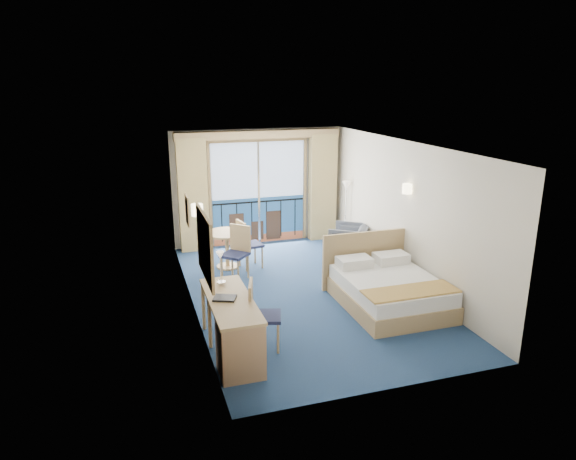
% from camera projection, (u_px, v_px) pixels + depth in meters
% --- Properties ---
extents(floor, '(6.50, 6.50, 0.00)m').
position_uv_depth(floor, '(303.00, 292.00, 9.44)').
color(floor, navy).
rests_on(floor, ground).
extents(room_walls, '(4.04, 6.54, 2.72)m').
position_uv_depth(room_walls, '(304.00, 198.00, 8.94)').
color(room_walls, beige).
rests_on(room_walls, ground).
extents(balcony_door, '(2.36, 0.03, 2.52)m').
position_uv_depth(balcony_door, '(258.00, 196.00, 12.07)').
color(balcony_door, navy).
rests_on(balcony_door, room_walls).
extents(curtain_left, '(0.65, 0.22, 2.55)m').
position_uv_depth(curtain_left, '(193.00, 196.00, 11.45)').
color(curtain_left, tan).
rests_on(curtain_left, room_walls).
extents(curtain_right, '(0.65, 0.22, 2.55)m').
position_uv_depth(curtain_right, '(323.00, 187.00, 12.35)').
color(curtain_right, tan).
rests_on(curtain_right, room_walls).
extents(pelmet, '(3.80, 0.25, 0.18)m').
position_uv_depth(pelmet, '(259.00, 134.00, 11.56)').
color(pelmet, tan).
rests_on(pelmet, room_walls).
extents(mirror, '(0.05, 1.25, 0.95)m').
position_uv_depth(mirror, '(205.00, 246.00, 7.06)').
color(mirror, tan).
rests_on(mirror, room_walls).
extents(wall_print, '(0.04, 0.42, 0.52)m').
position_uv_depth(wall_print, '(188.00, 210.00, 8.83)').
color(wall_print, tan).
rests_on(wall_print, room_walls).
extents(sconce_left, '(0.18, 0.18, 0.18)m').
position_uv_depth(sconce_left, '(197.00, 210.00, 7.81)').
color(sconce_left, '#FEEBB2').
rests_on(sconce_left, room_walls).
extents(sconce_right, '(0.18, 0.18, 0.18)m').
position_uv_depth(sconce_right, '(407.00, 189.00, 9.35)').
color(sconce_right, '#FEEBB2').
rests_on(sconce_right, room_walls).
extents(bed, '(1.69, 2.01, 1.07)m').
position_uv_depth(bed, '(388.00, 289.00, 8.82)').
color(bed, tan).
rests_on(bed, ground).
extents(nightstand, '(0.41, 0.39, 0.54)m').
position_uv_depth(nightstand, '(379.00, 261.00, 10.30)').
color(nightstand, '#A97B59').
rests_on(nightstand, ground).
extents(phone, '(0.19, 0.16, 0.08)m').
position_uv_depth(phone, '(380.00, 247.00, 10.16)').
color(phone, white).
rests_on(phone, nightstand).
extents(armchair, '(1.11, 1.10, 0.73)m').
position_uv_depth(armchair, '(349.00, 241.00, 11.24)').
color(armchair, '#4C525C').
rests_on(armchair, ground).
extents(floor_lamp, '(0.21, 0.21, 1.53)m').
position_uv_depth(floor_lamp, '(346.00, 197.00, 11.87)').
color(floor_lamp, silver).
rests_on(floor_lamp, ground).
extents(desk, '(0.60, 1.75, 0.82)m').
position_uv_depth(desk, '(238.00, 338.00, 6.81)').
color(desk, tan).
rests_on(desk, ground).
extents(desk_chair, '(0.55, 0.55, 1.02)m').
position_uv_depth(desk_chair, '(259.00, 311.00, 7.33)').
color(desk_chair, '#1E2347').
rests_on(desk_chair, ground).
extents(folder, '(0.37, 0.33, 0.03)m').
position_uv_depth(folder, '(225.00, 298.00, 7.13)').
color(folder, black).
rests_on(folder, desk).
extents(desk_lamp, '(0.13, 0.13, 0.49)m').
position_uv_depth(desk_lamp, '(220.00, 261.00, 7.55)').
color(desk_lamp, silver).
rests_on(desk_lamp, desk).
extents(round_table, '(0.85, 0.85, 0.76)m').
position_uv_depth(round_table, '(227.00, 241.00, 10.56)').
color(round_table, tan).
rests_on(round_table, ground).
extents(table_chair_a, '(0.52, 0.51, 1.02)m').
position_uv_depth(table_chair_a, '(247.00, 241.00, 10.52)').
color(table_chair_a, '#1E2347').
rests_on(table_chair_a, ground).
extents(table_chair_b, '(0.65, 0.65, 1.06)m').
position_uv_depth(table_chair_b, '(237.00, 249.00, 9.96)').
color(table_chair_b, '#1E2347').
rests_on(table_chair_b, ground).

